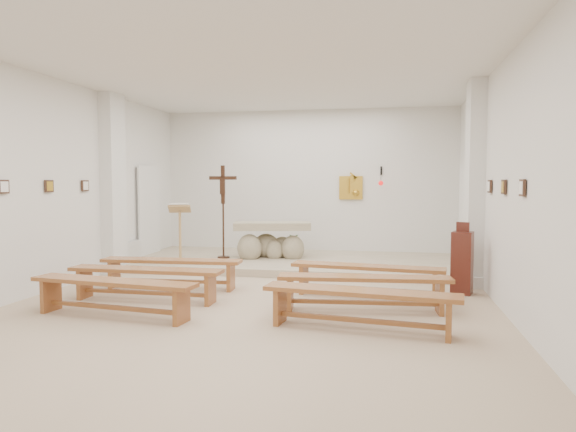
% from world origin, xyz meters
% --- Properties ---
extents(ground, '(7.00, 10.00, 0.00)m').
position_xyz_m(ground, '(0.00, 0.00, 0.00)').
color(ground, '#CBB192').
rests_on(ground, ground).
extents(wall_left, '(0.02, 10.00, 3.50)m').
position_xyz_m(wall_left, '(-3.49, 0.00, 1.75)').
color(wall_left, white).
rests_on(wall_left, ground).
extents(wall_right, '(0.02, 10.00, 3.50)m').
position_xyz_m(wall_right, '(3.49, 0.00, 1.75)').
color(wall_right, white).
rests_on(wall_right, ground).
extents(wall_back, '(7.00, 0.02, 3.50)m').
position_xyz_m(wall_back, '(0.00, 4.99, 1.75)').
color(wall_back, white).
rests_on(wall_back, ground).
extents(ceiling, '(7.00, 10.00, 0.02)m').
position_xyz_m(ceiling, '(0.00, 0.00, 3.49)').
color(ceiling, silver).
rests_on(ceiling, wall_back).
extents(sanctuary_platform, '(6.98, 3.00, 0.15)m').
position_xyz_m(sanctuary_platform, '(0.00, 3.50, 0.07)').
color(sanctuary_platform, '#C3AF96').
rests_on(sanctuary_platform, ground).
extents(pilaster_left, '(0.26, 0.55, 3.50)m').
position_xyz_m(pilaster_left, '(-3.37, 2.00, 1.75)').
color(pilaster_left, white).
rests_on(pilaster_left, ground).
extents(pilaster_right, '(0.26, 0.55, 3.50)m').
position_xyz_m(pilaster_right, '(3.37, 2.00, 1.75)').
color(pilaster_right, white).
rests_on(pilaster_right, ground).
extents(gold_wall_relief, '(0.55, 0.04, 0.55)m').
position_xyz_m(gold_wall_relief, '(1.05, 4.96, 1.65)').
color(gold_wall_relief, gold).
rests_on(gold_wall_relief, wall_back).
extents(sanctuary_lamp, '(0.11, 0.36, 0.44)m').
position_xyz_m(sanctuary_lamp, '(1.75, 4.71, 1.81)').
color(sanctuary_lamp, black).
rests_on(sanctuary_lamp, wall_back).
extents(station_frame_left_front, '(0.03, 0.20, 0.20)m').
position_xyz_m(station_frame_left_front, '(-3.47, -0.80, 1.72)').
color(station_frame_left_front, '#392419').
rests_on(station_frame_left_front, wall_left).
extents(station_frame_left_mid, '(0.03, 0.20, 0.20)m').
position_xyz_m(station_frame_left_mid, '(-3.47, 0.20, 1.72)').
color(station_frame_left_mid, '#392419').
rests_on(station_frame_left_mid, wall_left).
extents(station_frame_left_rear, '(0.03, 0.20, 0.20)m').
position_xyz_m(station_frame_left_rear, '(-3.47, 1.20, 1.72)').
color(station_frame_left_rear, '#392419').
rests_on(station_frame_left_rear, wall_left).
extents(station_frame_right_front, '(0.03, 0.20, 0.20)m').
position_xyz_m(station_frame_right_front, '(3.47, -0.80, 1.72)').
color(station_frame_right_front, '#392419').
rests_on(station_frame_right_front, wall_right).
extents(station_frame_right_mid, '(0.03, 0.20, 0.20)m').
position_xyz_m(station_frame_right_mid, '(3.47, 0.20, 1.72)').
color(station_frame_right_mid, '#392419').
rests_on(station_frame_right_mid, wall_right).
extents(station_frame_right_rear, '(0.03, 0.20, 0.20)m').
position_xyz_m(station_frame_right_rear, '(3.47, 1.20, 1.72)').
color(station_frame_right_rear, '#392419').
rests_on(station_frame_right_rear, wall_right).
extents(radiator_left, '(0.10, 0.85, 0.52)m').
position_xyz_m(radiator_left, '(-3.43, 2.70, 0.27)').
color(radiator_left, silver).
rests_on(radiator_left, ground).
extents(radiator_right, '(0.10, 0.85, 0.52)m').
position_xyz_m(radiator_right, '(3.43, 2.70, 0.27)').
color(radiator_right, silver).
rests_on(radiator_right, ground).
extents(altar, '(1.74, 0.98, 0.84)m').
position_xyz_m(altar, '(-0.55, 3.53, 0.47)').
color(altar, tan).
rests_on(altar, sanctuary_platform).
extents(lectern, '(0.51, 0.47, 1.21)m').
position_xyz_m(lectern, '(-2.20, 2.48, 0.75)').
color(lectern, tan).
rests_on(lectern, sanctuary_platform).
extents(crucifix_stand, '(0.60, 0.26, 1.99)m').
position_xyz_m(crucifix_stand, '(-1.55, 3.28, 1.30)').
color(crucifix_stand, '#321B10').
rests_on(crucifix_stand, sanctuary_platform).
extents(potted_plant, '(0.50, 0.47, 0.45)m').
position_xyz_m(potted_plant, '(-0.26, 4.20, 0.38)').
color(potted_plant, '#2E6327').
rests_on(potted_plant, sanctuary_platform).
extents(donation_pedestal, '(0.38, 0.38, 1.15)m').
position_xyz_m(donation_pedestal, '(3.10, 1.30, 0.51)').
color(donation_pedestal, '#4E2016').
rests_on(donation_pedestal, ground).
extents(bench_left_front, '(2.38, 0.51, 0.50)m').
position_xyz_m(bench_left_front, '(-1.62, 0.76, 0.37)').
color(bench_left_front, brown).
rests_on(bench_left_front, ground).
extents(bench_right_front, '(2.39, 0.65, 0.50)m').
position_xyz_m(bench_right_front, '(1.62, 0.76, 0.37)').
color(bench_right_front, brown).
rests_on(bench_right_front, ground).
extents(bench_left_second, '(2.36, 0.39, 0.50)m').
position_xyz_m(bench_left_second, '(-1.62, -0.17, 0.37)').
color(bench_left_second, brown).
rests_on(bench_left_second, ground).
extents(bench_right_second, '(2.39, 0.60, 0.50)m').
position_xyz_m(bench_right_second, '(1.62, -0.17, 0.37)').
color(bench_right_second, brown).
rests_on(bench_right_second, ground).
extents(bench_left_third, '(2.39, 0.65, 0.50)m').
position_xyz_m(bench_left_third, '(-1.62, -1.09, 0.37)').
color(bench_left_third, brown).
rests_on(bench_left_third, ground).
extents(bench_right_third, '(2.39, 0.68, 0.50)m').
position_xyz_m(bench_right_third, '(1.62, -1.09, 0.37)').
color(bench_right_third, brown).
rests_on(bench_right_third, ground).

